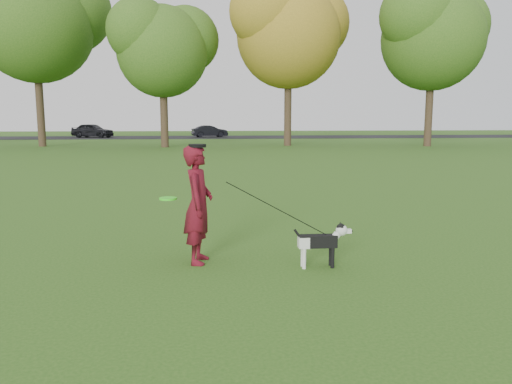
{
  "coord_description": "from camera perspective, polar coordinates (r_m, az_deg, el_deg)",
  "views": [
    {
      "loc": [
        -1.05,
        -6.56,
        1.97
      ],
      "look_at": [
        -0.46,
        0.05,
        0.95
      ],
      "focal_mm": 35.0,
      "sensor_mm": 36.0,
      "label": 1
    }
  ],
  "objects": [
    {
      "name": "ground",
      "position": [
        6.93,
        3.87,
        -7.8
      ],
      "size": [
        120.0,
        120.0,
        0.0
      ],
      "primitive_type": "plane",
      "color": "#285116",
      "rests_on": "ground"
    },
    {
      "name": "road",
      "position": [
        46.61,
        -3.8,
        6.27
      ],
      "size": [
        120.0,
        7.0,
        0.02
      ],
      "primitive_type": "cube",
      "color": "black",
      "rests_on": "ground"
    },
    {
      "name": "man",
      "position": [
        6.7,
        -6.61,
        -1.43
      ],
      "size": [
        0.45,
        0.62,
        1.59
      ],
      "primitive_type": "imported",
      "rotation": [
        0.0,
        0.0,
        1.44
      ],
      "color": "#570C1B",
      "rests_on": "ground"
    },
    {
      "name": "dog",
      "position": [
        6.58,
        7.59,
        -5.46
      ],
      "size": [
        0.78,
        0.16,
        0.6
      ],
      "color": "black",
      "rests_on": "ground"
    },
    {
      "name": "car_left",
      "position": [
        47.8,
        -18.19,
        6.7
      ],
      "size": [
        4.05,
        2.66,
        1.28
      ],
      "primitive_type": "imported",
      "rotation": [
        0.0,
        0.0,
        1.24
      ],
      "color": "black",
      "rests_on": "road"
    },
    {
      "name": "car_mid",
      "position": [
        46.58,
        -5.32,
        6.93
      ],
      "size": [
        3.43,
        1.89,
        1.07
      ],
      "primitive_type": "imported",
      "rotation": [
        0.0,
        0.0,
        1.82
      ],
      "color": "black",
      "rests_on": "road"
    },
    {
      "name": "man_held_items",
      "position": [
        6.55,
        2.42,
        -1.94
      ],
      "size": [
        2.23,
        0.48,
        1.2
      ],
      "color": "#39FF20",
      "rests_on": "ground"
    },
    {
      "name": "tree_row",
      "position": [
        33.08,
        -5.96,
        18.12
      ],
      "size": [
        51.74,
        8.86,
        12.01
      ],
      "color": "#38281C",
      "rests_on": "ground"
    }
  ]
}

